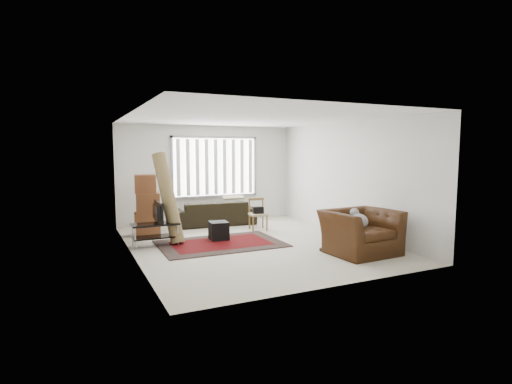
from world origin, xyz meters
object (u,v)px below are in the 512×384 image
moving_boxes (147,207)px  side_chair (258,213)px  tv_stand (155,230)px  sofa (214,209)px  armchair (360,229)px

moving_boxes → side_chair: 2.73m
tv_stand → sofa: sofa is taller
tv_stand → moving_boxes: size_ratio=0.68×
armchair → sofa: bearing=108.7°
side_chair → sofa: bearing=135.1°
moving_boxes → armchair: bearing=-45.4°
side_chair → armchair: bearing=-65.1°
sofa → side_chair: sofa is taller
side_chair → armchair: 3.08m
armchair → moving_boxes: bearing=131.8°
sofa → armchair: 4.39m
sofa → armchair: bearing=115.7°
tv_stand → sofa: bearing=42.7°
moving_boxes → sofa: size_ratio=0.65×
sofa → side_chair: size_ratio=2.78×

